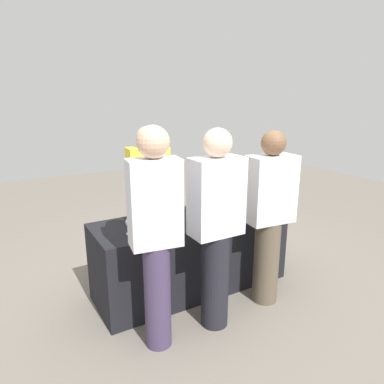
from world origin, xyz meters
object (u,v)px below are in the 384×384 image
wine_glass_0 (130,223)px  guest_2 (269,214)px  wine_glass_3 (190,214)px  menu_board (213,214)px  wine_bottle_3 (244,193)px  server_pouring (149,197)px  guest_0 (156,232)px  wine_glass_2 (165,217)px  wine_glass_4 (227,205)px  guest_1 (216,225)px  wine_glass_1 (155,219)px  wine_bottle_1 (172,205)px  wine_bottle_2 (193,204)px  wine_bottle_0 (131,211)px

wine_glass_0 → guest_2: size_ratio=0.09×
wine_glass_3 → menu_board: bearing=47.1°
wine_bottle_3 → guest_2: bearing=-109.7°
wine_bottle_3 → guest_2: 0.68m
server_pouring → guest_0: 1.23m
wine_bottle_3 → wine_glass_2: size_ratio=2.29×
wine_glass_3 → wine_glass_4: wine_glass_3 is taller
wine_bottle_3 → menu_board: (0.07, 0.71, -0.47)m
wine_glass_3 → guest_2: bearing=-32.0°
guest_1 → menu_board: guest_1 is taller
wine_glass_1 → guest_2: guest_2 is taller
wine_glass_4 → server_pouring: bearing=131.5°
wine_bottle_1 → wine_bottle_2: wine_bottle_1 is taller
wine_bottle_0 → wine_bottle_2: (0.61, -0.10, 0.00)m
wine_glass_1 → guest_2: (0.93, -0.44, 0.01)m
wine_bottle_2 → menu_board: (0.74, 0.74, -0.46)m
guest_0 → wine_bottle_3: bearing=36.0°
wine_glass_0 → wine_bottle_0: bearing=67.0°
wine_bottle_2 → menu_board: 1.14m
wine_glass_3 → guest_0: bearing=-140.8°
guest_0 → wine_glass_0: bearing=100.9°
wine_bottle_3 → wine_glass_1: (-1.16, -0.21, -0.02)m
wine_bottle_0 → guest_0: (-0.10, -0.77, 0.08)m
wine_bottle_2 → wine_glass_3: wine_bottle_2 is taller
wine_bottle_3 → wine_bottle_1: bearing=176.9°
wine_bottle_2 → wine_glass_2: 0.43m
wine_glass_3 → menu_board: size_ratio=0.17×
wine_bottle_1 → wine_glass_4: bearing=-25.1°
wine_bottle_1 → wine_bottle_3: bearing=-3.1°
wine_bottle_3 → wine_glass_0: 1.40m
wine_glass_0 → guest_2: bearing=-21.2°
wine_glass_0 → wine_glass_3: (0.55, -0.07, 0.00)m
wine_bottle_2 → guest_0: (-0.70, -0.67, 0.08)m
guest_0 → menu_board: size_ratio=2.08×
wine_bottle_1 → wine_bottle_0: bearing=177.0°
wine_bottle_2 → wine_glass_3: (-0.17, -0.24, -0.01)m
guest_0 → guest_1: guest_0 is taller
guest_1 → guest_2: size_ratio=1.03×
wine_glass_1 → wine_glass_2: 0.10m
wine_glass_0 → server_pouring: size_ratio=0.09×
wine_glass_4 → wine_glass_1: bearing=-178.4°
wine_glass_2 → server_pouring: server_pouring is taller
wine_glass_4 → server_pouring: size_ratio=0.08×
wine_bottle_0 → wine_glass_4: wine_bottle_0 is taller
wine_glass_0 → guest_1: bearing=-43.4°
wine_glass_3 → guest_2: size_ratio=0.09×
server_pouring → guest_2: guest_2 is taller
guest_1 → wine_bottle_0: bearing=119.2°
server_pouring → wine_glass_0: bearing=60.5°
wine_bottle_0 → guest_2: size_ratio=0.19×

